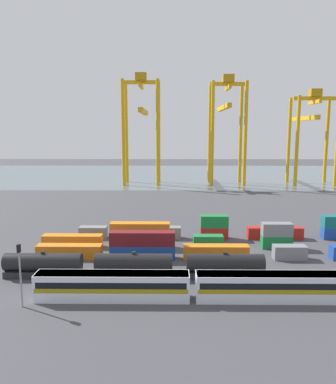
# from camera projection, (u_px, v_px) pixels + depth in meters

# --- Properties ---
(ground_plane) EXTENTS (420.00, 420.00, 0.00)m
(ground_plane) POSITION_uv_depth(u_px,v_px,m) (217.00, 210.00, 114.52)
(ground_plane) COLOR #424247
(harbour_water) EXTENTS (400.00, 110.00, 0.01)m
(harbour_water) POSITION_uv_depth(u_px,v_px,m) (197.00, 175.00, 206.40)
(harbour_water) COLOR slate
(harbour_water) RESTS_ON ground_plane
(passenger_train) EXTENTS (44.30, 3.14, 3.90)m
(passenger_train) POSITION_uv_depth(u_px,v_px,m) (193.00, 285.00, 53.44)
(passenger_train) COLOR silver
(passenger_train) RESTS_ON ground_plane
(freight_tank_row) EXTENTS (42.22, 2.84, 4.30)m
(freight_tank_row) POSITION_uv_depth(u_px,v_px,m) (134.00, 265.00, 61.80)
(freight_tank_row) COLOR #232326
(freight_tank_row) RESTS_ON ground_plane
(signal_mast) EXTENTS (0.36, 0.60, 8.78)m
(signal_mast) POSITION_uv_depth(u_px,v_px,m) (20.00, 267.00, 50.74)
(signal_mast) COLOR gray
(signal_mast) RESTS_ON ground_plane
(shipping_container_0) EXTENTS (12.10, 2.44, 2.60)m
(shipping_container_0) POSITION_uv_depth(u_px,v_px,m) (70.00, 252.00, 71.09)
(shipping_container_0) COLOR orange
(shipping_container_0) RESTS_ON ground_plane
(shipping_container_1) EXTENTS (12.10, 2.44, 2.60)m
(shipping_container_1) POSITION_uv_depth(u_px,v_px,m) (143.00, 252.00, 70.93)
(shipping_container_1) COLOR #1C4299
(shipping_container_1) RESTS_ON ground_plane
(shipping_container_2) EXTENTS (12.10, 2.44, 2.60)m
(shipping_container_2) POSITION_uv_depth(u_px,v_px,m) (142.00, 238.00, 70.52)
(shipping_container_2) COLOR maroon
(shipping_container_2) RESTS_ON shipping_container_1
(shipping_container_3) EXTENTS (12.10, 2.44, 2.60)m
(shipping_container_3) POSITION_uv_depth(u_px,v_px,m) (216.00, 252.00, 70.78)
(shipping_container_3) COLOR orange
(shipping_container_3) RESTS_ON ground_plane
(shipping_container_4) EXTENTS (6.04, 2.44, 2.60)m
(shipping_container_4) POSITION_uv_depth(u_px,v_px,m) (290.00, 252.00, 70.63)
(shipping_container_4) COLOR slate
(shipping_container_4) RESTS_ON ground_plane
(shipping_container_9) EXTENTS (12.10, 2.44, 2.60)m
(shipping_container_9) POSITION_uv_depth(u_px,v_px,m) (73.00, 241.00, 77.84)
(shipping_container_9) COLOR orange
(shipping_container_9) RESTS_ON ground_plane
(shipping_container_10) EXTENTS (12.10, 2.44, 2.60)m
(shipping_container_10) POSITION_uv_depth(u_px,v_px,m) (140.00, 241.00, 77.69)
(shipping_container_10) COLOR orange
(shipping_container_10) RESTS_ON ground_plane
(shipping_container_11) EXTENTS (12.10, 2.44, 2.60)m
(shipping_container_11) POSITION_uv_depth(u_px,v_px,m) (140.00, 229.00, 77.28)
(shipping_container_11) COLOR orange
(shipping_container_11) RESTS_ON shipping_container_10
(shipping_container_12) EXTENTS (6.04, 2.44, 2.60)m
(shipping_container_12) POSITION_uv_depth(u_px,v_px,m) (208.00, 241.00, 77.54)
(shipping_container_12) COLOR #197538
(shipping_container_12) RESTS_ON ground_plane
(shipping_container_13) EXTENTS (6.04, 2.44, 2.60)m
(shipping_container_13) POSITION_uv_depth(u_px,v_px,m) (276.00, 242.00, 77.38)
(shipping_container_13) COLOR #197538
(shipping_container_13) RESTS_ON ground_plane
(shipping_container_14) EXTENTS (6.04, 2.44, 2.60)m
(shipping_container_14) POSITION_uv_depth(u_px,v_px,m) (277.00, 229.00, 76.97)
(shipping_container_14) COLOR slate
(shipping_container_14) RESTS_ON shipping_container_13
(shipping_container_15) EXTENTS (6.04, 2.44, 2.60)m
(shipping_container_15) POSITION_uv_depth(u_px,v_px,m) (93.00, 232.00, 84.56)
(shipping_container_15) COLOR slate
(shipping_container_15) RESTS_ON ground_plane
(shipping_container_16) EXTENTS (12.10, 2.44, 2.60)m
(shipping_container_16) POSITION_uv_depth(u_px,v_px,m) (154.00, 232.00, 84.41)
(shipping_container_16) COLOR slate
(shipping_container_16) RESTS_ON ground_plane
(shipping_container_17) EXTENTS (6.04, 2.44, 2.60)m
(shipping_container_17) POSITION_uv_depth(u_px,v_px,m) (214.00, 233.00, 84.26)
(shipping_container_17) COLOR #AD211C
(shipping_container_17) RESTS_ON ground_plane
(shipping_container_18) EXTENTS (6.04, 2.44, 2.60)m
(shipping_container_18) POSITION_uv_depth(u_px,v_px,m) (214.00, 221.00, 83.85)
(shipping_container_18) COLOR #197538
(shipping_container_18) RESTS_ON shipping_container_17
(shipping_container_19) EXTENTS (12.10, 2.44, 2.60)m
(shipping_container_19) POSITION_uv_depth(u_px,v_px,m) (275.00, 233.00, 84.11)
(shipping_container_19) COLOR #AD211C
(shipping_container_19) RESTS_ON ground_plane
(shipping_container_20) EXTENTS (6.04, 2.44, 2.60)m
(shipping_container_20) POSITION_uv_depth(u_px,v_px,m) (336.00, 233.00, 83.96)
(shipping_container_20) COLOR #1C4299
(shipping_container_20) RESTS_ON ground_plane
(gantry_crane_west) EXTENTS (16.45, 39.71, 48.56)m
(gantry_crane_west) POSITION_uv_depth(u_px,v_px,m) (142.00, 119.00, 170.71)
(gantry_crane_west) COLOR gold
(gantry_crane_west) RESTS_ON ground_plane
(gantry_crane_central) EXTENTS (15.75, 38.44, 47.78)m
(gantry_crane_central) POSITION_uv_depth(u_px,v_px,m) (226.00, 119.00, 170.13)
(gantry_crane_central) COLOR gold
(gantry_crane_central) RESTS_ON ground_plane
(gantry_crane_east) EXTENTS (18.86, 35.58, 41.66)m
(gantry_crane_east) POSITION_uv_depth(u_px,v_px,m) (311.00, 127.00, 169.98)
(gantry_crane_east) COLOR gold
(gantry_crane_east) RESTS_ON ground_plane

